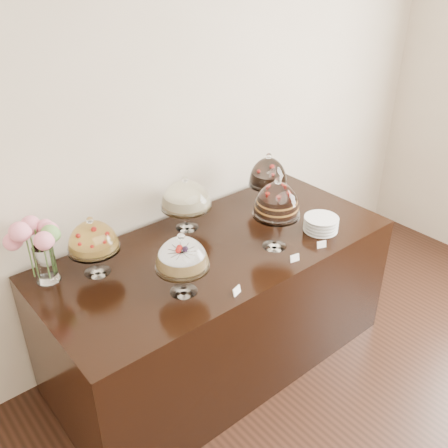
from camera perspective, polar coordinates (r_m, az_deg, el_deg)
wall_back at (r=3.24m, az=-5.57°, el=11.12°), size 5.00×0.04×3.00m
display_counter at (r=3.31m, az=-0.56°, el=-9.19°), size 2.20×1.00×0.90m
cake_stand_sugar_sponge at (r=2.56m, az=-4.83°, el=-3.67°), size 0.29×0.29×0.36m
cake_stand_choco_layer at (r=2.91m, az=6.06°, el=2.49°), size 0.28×0.28×0.46m
cake_stand_cheesecake at (r=3.15m, az=-4.38°, el=3.14°), size 0.33×0.33×0.36m
cake_stand_dark_choco at (r=3.44m, az=5.07°, el=5.73°), size 0.27×0.27×0.38m
cake_stand_fruit_tart at (r=2.79m, az=-14.78°, el=-1.64°), size 0.29×0.29×0.35m
flower_vase at (r=2.79m, az=-20.49°, el=-1.92°), size 0.28×0.32×0.41m
plate_stack at (r=3.24m, az=11.02°, el=-0.01°), size 0.21×0.21×0.09m
price_card_left at (r=2.65m, az=1.47°, el=-7.64°), size 0.06×0.03×0.04m
price_card_right at (r=3.08m, az=11.09°, el=-2.31°), size 0.06×0.04×0.04m
price_card_extra at (r=2.93m, az=8.09°, el=-3.87°), size 0.06×0.03×0.04m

